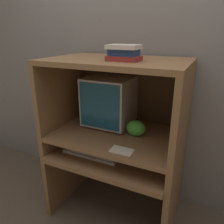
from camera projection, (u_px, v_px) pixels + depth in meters
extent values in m
cube|color=gray|center=(135.00, 59.00, 1.91)|extent=(6.00, 0.06, 2.60)
cube|color=brown|center=(69.00, 167.00, 2.11)|extent=(0.04, 0.67, 0.60)
cube|color=brown|center=(173.00, 198.00, 1.71)|extent=(0.04, 0.67, 0.60)
cube|color=brown|center=(110.00, 159.00, 1.71)|extent=(0.95, 0.49, 0.04)
cube|color=brown|center=(67.00, 131.00, 1.98)|extent=(0.04, 0.67, 0.16)
cube|color=brown|center=(178.00, 155.00, 1.58)|extent=(0.04, 0.67, 0.16)
cube|color=brown|center=(116.00, 134.00, 1.76)|extent=(0.95, 0.67, 0.04)
cube|color=brown|center=(63.00, 91.00, 1.85)|extent=(0.04, 0.67, 0.58)
cube|color=brown|center=(184.00, 107.00, 1.45)|extent=(0.04, 0.67, 0.58)
cube|color=brown|center=(117.00, 61.00, 1.56)|extent=(0.95, 0.67, 0.04)
cube|color=#48321E|center=(131.00, 88.00, 1.93)|extent=(0.95, 0.01, 0.58)
cylinder|color=beige|center=(110.00, 123.00, 1.91)|extent=(0.20, 0.20, 0.02)
cube|color=beige|center=(110.00, 100.00, 1.84)|extent=(0.38, 0.36, 0.39)
cube|color=navy|center=(99.00, 107.00, 1.68)|extent=(0.34, 0.01, 0.36)
cube|color=beige|center=(92.00, 153.00, 1.75)|extent=(0.46, 0.15, 0.02)
cube|color=silver|center=(92.00, 152.00, 1.74)|extent=(0.42, 0.12, 0.01)
ellipsoid|color=#28282B|center=(127.00, 163.00, 1.61)|extent=(0.07, 0.05, 0.03)
ellipsoid|color=green|center=(136.00, 128.00, 1.68)|extent=(0.15, 0.11, 0.12)
cube|color=maroon|center=(124.00, 58.00, 1.44)|extent=(0.21, 0.15, 0.03)
cube|color=navy|center=(124.00, 52.00, 1.42)|extent=(0.18, 0.13, 0.04)
cube|color=beige|center=(124.00, 47.00, 1.40)|extent=(0.20, 0.15, 0.03)
cube|color=beige|center=(122.00, 151.00, 1.48)|extent=(0.16, 0.10, 0.00)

